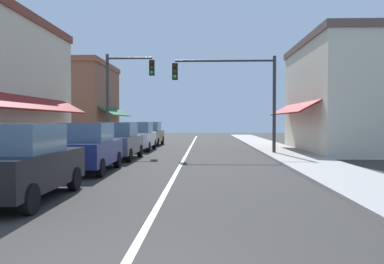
{
  "coord_description": "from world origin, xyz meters",
  "views": [
    {
      "loc": [
        1.01,
        -3.93,
        1.83
      ],
      "look_at": [
        0.42,
        14.31,
        1.33
      ],
      "focal_mm": 37.13,
      "sensor_mm": 36.0,
      "label": 1
    }
  ],
  "objects_px": {
    "traffic_signal_mast_arm": "(237,86)",
    "traffic_signal_left_corner": "(123,88)",
    "parked_car_far_left": "(139,136)",
    "parked_car_third_left": "(118,141)",
    "parked_car_second_left": "(88,148)",
    "parked_car_distant_left": "(150,134)",
    "parked_car_nearest_left": "(20,163)"
  },
  "relations": [
    {
      "from": "traffic_signal_mast_arm",
      "to": "traffic_signal_left_corner",
      "type": "bearing_deg",
      "value": 165.86
    },
    {
      "from": "traffic_signal_mast_arm",
      "to": "parked_car_far_left",
      "type": "bearing_deg",
      "value": 155.27
    },
    {
      "from": "parked_car_third_left",
      "to": "traffic_signal_mast_arm",
      "type": "xyz_separation_m",
      "value": [
        5.9,
        2.94,
        2.85
      ]
    },
    {
      "from": "parked_car_second_left",
      "to": "parked_car_far_left",
      "type": "xyz_separation_m",
      "value": [
        0.09,
        10.41,
        0.0
      ]
    },
    {
      "from": "parked_car_third_left",
      "to": "traffic_signal_mast_arm",
      "type": "height_order",
      "value": "traffic_signal_mast_arm"
    },
    {
      "from": "parked_car_second_left",
      "to": "parked_car_distant_left",
      "type": "distance_m",
      "value": 15.79
    },
    {
      "from": "parked_car_third_left",
      "to": "traffic_signal_left_corner",
      "type": "xyz_separation_m",
      "value": [
        -0.75,
        4.61,
        2.93
      ]
    },
    {
      "from": "parked_car_distant_left",
      "to": "traffic_signal_mast_arm",
      "type": "xyz_separation_m",
      "value": [
        5.95,
        -8.08,
        2.85
      ]
    },
    {
      "from": "parked_car_third_left",
      "to": "parked_car_far_left",
      "type": "height_order",
      "value": "same"
    },
    {
      "from": "parked_car_third_left",
      "to": "parked_car_far_left",
      "type": "distance_m",
      "value": 5.64
    },
    {
      "from": "parked_car_nearest_left",
      "to": "traffic_signal_mast_arm",
      "type": "relative_size",
      "value": 0.73
    },
    {
      "from": "parked_car_far_left",
      "to": "traffic_signal_left_corner",
      "type": "distance_m",
      "value": 3.2
    },
    {
      "from": "parked_car_third_left",
      "to": "parked_car_second_left",
      "type": "bearing_deg",
      "value": -90.21
    },
    {
      "from": "parked_car_second_left",
      "to": "traffic_signal_mast_arm",
      "type": "xyz_separation_m",
      "value": [
        5.96,
        7.71,
        2.85
      ]
    },
    {
      "from": "parked_car_nearest_left",
      "to": "parked_car_distant_left",
      "type": "xyz_separation_m",
      "value": [
        0.02,
        20.96,
        0.0
      ]
    },
    {
      "from": "parked_car_distant_left",
      "to": "traffic_signal_mast_arm",
      "type": "relative_size",
      "value": 0.73
    },
    {
      "from": "parked_car_nearest_left",
      "to": "parked_car_far_left",
      "type": "bearing_deg",
      "value": 89.29
    },
    {
      "from": "parked_car_nearest_left",
      "to": "parked_car_far_left",
      "type": "xyz_separation_m",
      "value": [
        0.1,
        15.58,
        0.0
      ]
    },
    {
      "from": "parked_car_third_left",
      "to": "traffic_signal_left_corner",
      "type": "height_order",
      "value": "traffic_signal_left_corner"
    },
    {
      "from": "parked_car_second_left",
      "to": "traffic_signal_left_corner",
      "type": "xyz_separation_m",
      "value": [
        -0.68,
        9.38,
        2.93
      ]
    },
    {
      "from": "parked_car_second_left",
      "to": "parked_car_distant_left",
      "type": "bearing_deg",
      "value": 89.05
    },
    {
      "from": "parked_car_far_left",
      "to": "traffic_signal_left_corner",
      "type": "xyz_separation_m",
      "value": [
        -0.77,
        -1.03,
        2.93
      ]
    },
    {
      "from": "parked_car_far_left",
      "to": "traffic_signal_mast_arm",
      "type": "relative_size",
      "value": 0.72
    },
    {
      "from": "parked_car_second_left",
      "to": "parked_car_nearest_left",
      "type": "bearing_deg",
      "value": -90.97
    },
    {
      "from": "traffic_signal_mast_arm",
      "to": "parked_car_distant_left",
      "type": "bearing_deg",
      "value": 126.35
    },
    {
      "from": "parked_car_second_left",
      "to": "parked_car_far_left",
      "type": "relative_size",
      "value": 1.01
    },
    {
      "from": "parked_car_third_left",
      "to": "parked_car_distant_left",
      "type": "xyz_separation_m",
      "value": [
        -0.05,
        11.02,
        0.0
      ]
    },
    {
      "from": "parked_car_nearest_left",
      "to": "parked_car_distant_left",
      "type": "bearing_deg",
      "value": 89.59
    },
    {
      "from": "parked_car_second_left",
      "to": "parked_car_third_left",
      "type": "relative_size",
      "value": 1.0
    },
    {
      "from": "parked_car_nearest_left",
      "to": "parked_car_second_left",
      "type": "xyz_separation_m",
      "value": [
        0.01,
        5.17,
        0.0
      ]
    },
    {
      "from": "parked_car_nearest_left",
      "to": "parked_car_third_left",
      "type": "relative_size",
      "value": 1.0
    },
    {
      "from": "parked_car_second_left",
      "to": "parked_car_third_left",
      "type": "height_order",
      "value": "same"
    }
  ]
}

